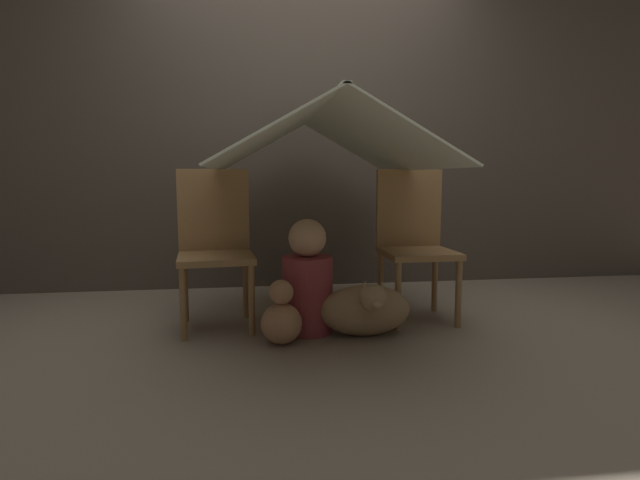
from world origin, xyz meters
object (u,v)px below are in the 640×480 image
dog (366,309)px  chair_left (215,242)px  person_front (307,282)px  chair_right (414,239)px

dog → chair_left: bearing=157.4°
person_front → chair_left: bearing=157.4°
chair_right → dog: bearing=-139.0°
chair_right → person_front: chair_right is taller
chair_left → dog: bearing=-28.1°
chair_left → person_front: bearing=-28.2°
person_front → dog: size_ratio=1.26×
person_front → dog: bearing=-22.4°
chair_left → chair_right: (1.19, 0.00, 0.00)m
chair_left → dog: chair_left is taller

